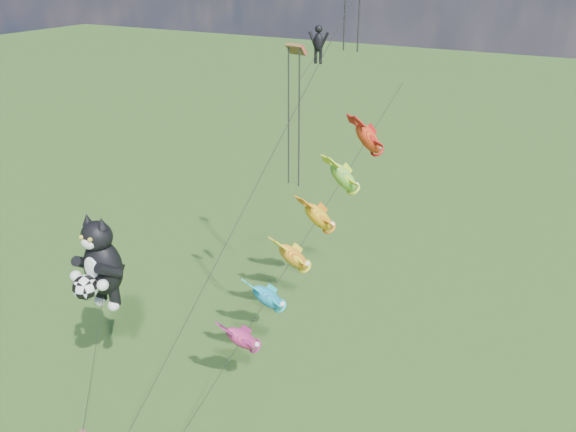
% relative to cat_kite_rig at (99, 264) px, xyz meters
% --- Properties ---
extents(cat_kite_rig, '(2.46, 4.10, 12.04)m').
position_rel_cat_kite_rig_xyz_m(cat_kite_rig, '(0.00, 0.00, 0.00)').
color(cat_kite_rig, brown).
rests_on(cat_kite_rig, ground).
extents(fish_windsock_rig, '(6.58, 14.64, 17.26)m').
position_rel_cat_kite_rig_xyz_m(fish_windsock_rig, '(8.37, 7.07, 0.34)').
color(fish_windsock_rig, brown).
rests_on(fish_windsock_rig, ground).
extents(parafoil_rig, '(6.62, 16.70, 27.85)m').
position_rel_cat_kite_rig_xyz_m(parafoil_rig, '(8.77, 6.92, 10.85)').
color(parafoil_rig, brown).
rests_on(parafoil_rig, ground).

